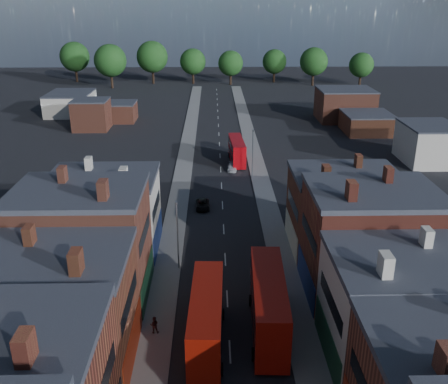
{
  "coord_description": "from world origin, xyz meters",
  "views": [
    {
      "loc": [
        -1.28,
        -18.51,
        28.22
      ],
      "look_at": [
        0.0,
        38.32,
        5.87
      ],
      "focal_mm": 40.0,
      "sensor_mm": 36.0,
      "label": 1
    }
  ],
  "objects_px": {
    "car_2": "(203,205)",
    "bus_1": "(268,304)",
    "car_3": "(232,167)",
    "bus_0": "(206,319)",
    "ped_3": "(291,331)",
    "ped_1": "(154,325)",
    "bus_2": "(237,150)"
  },
  "relations": [
    {
      "from": "bus_1",
      "to": "ped_1",
      "type": "distance_m",
      "value": 10.36
    },
    {
      "from": "car_2",
      "to": "car_3",
      "type": "bearing_deg",
      "value": 71.56
    },
    {
      "from": "car_2",
      "to": "bus_1",
      "type": "bearing_deg",
      "value": -79.47
    },
    {
      "from": "bus_1",
      "to": "car_3",
      "type": "bearing_deg",
      "value": 94.36
    },
    {
      "from": "bus_2",
      "to": "car_2",
      "type": "bearing_deg",
      "value": -108.89
    },
    {
      "from": "bus_0",
      "to": "car_2",
      "type": "bearing_deg",
      "value": 93.69
    },
    {
      "from": "ped_1",
      "to": "ped_3",
      "type": "xyz_separation_m",
      "value": [
        12.1,
        -1.07,
        -0.05
      ]
    },
    {
      "from": "bus_0",
      "to": "bus_1",
      "type": "bearing_deg",
      "value": 20.3
    },
    {
      "from": "ped_1",
      "to": "ped_3",
      "type": "bearing_deg",
      "value": 173.5
    },
    {
      "from": "bus_2",
      "to": "car_2",
      "type": "relative_size",
      "value": 2.46
    },
    {
      "from": "ped_3",
      "to": "bus_0",
      "type": "bearing_deg",
      "value": 96.2
    },
    {
      "from": "bus_2",
      "to": "car_3",
      "type": "height_order",
      "value": "bus_2"
    },
    {
      "from": "car_2",
      "to": "ped_1",
      "type": "distance_m",
      "value": 28.59
    },
    {
      "from": "bus_2",
      "to": "ped_1",
      "type": "relative_size",
      "value": 6.14
    },
    {
      "from": "bus_1",
      "to": "car_2",
      "type": "xyz_separation_m",
      "value": [
        -6.36,
        28.15,
        -2.3
      ]
    },
    {
      "from": "bus_2",
      "to": "ped_3",
      "type": "bearing_deg",
      "value": -90.46
    },
    {
      "from": "car_2",
      "to": "ped_1",
      "type": "xyz_separation_m",
      "value": [
        -3.81,
        -28.33,
        0.37
      ]
    },
    {
      "from": "car_2",
      "to": "ped_3",
      "type": "height_order",
      "value": "ped_3"
    },
    {
      "from": "bus_1",
      "to": "car_3",
      "type": "xyz_separation_m",
      "value": [
        -1.5,
        44.86,
        -2.32
      ]
    },
    {
      "from": "bus_2",
      "to": "ped_1",
      "type": "xyz_separation_m",
      "value": [
        -9.66,
        -49.22,
        -1.38
      ]
    },
    {
      "from": "bus_0",
      "to": "bus_1",
      "type": "height_order",
      "value": "bus_1"
    },
    {
      "from": "bus_1",
      "to": "car_2",
      "type": "height_order",
      "value": "bus_1"
    },
    {
      "from": "car_3",
      "to": "ped_1",
      "type": "relative_size",
      "value": 2.3
    },
    {
      "from": "bus_0",
      "to": "ped_3",
      "type": "xyz_separation_m",
      "value": [
        7.4,
        0.55,
        -1.81
      ]
    },
    {
      "from": "bus_2",
      "to": "ped_3",
      "type": "height_order",
      "value": "bus_2"
    },
    {
      "from": "bus_0",
      "to": "bus_2",
      "type": "height_order",
      "value": "bus_0"
    },
    {
      "from": "car_3",
      "to": "bus_0",
      "type": "bearing_deg",
      "value": -91.17
    },
    {
      "from": "bus_0",
      "to": "car_2",
      "type": "xyz_separation_m",
      "value": [
        -0.89,
        29.96,
        -2.12
      ]
    },
    {
      "from": "car_3",
      "to": "bus_1",
      "type": "bearing_deg",
      "value": -84.39
    },
    {
      "from": "car_2",
      "to": "car_3",
      "type": "distance_m",
      "value": 17.41
    },
    {
      "from": "car_3",
      "to": "ped_3",
      "type": "distance_m",
      "value": 46.25
    },
    {
      "from": "bus_0",
      "to": "ped_1",
      "type": "bearing_deg",
      "value": 162.94
    }
  ]
}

